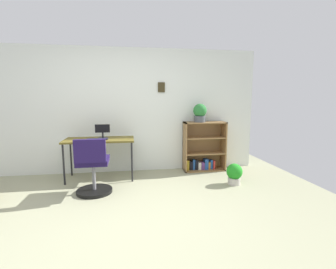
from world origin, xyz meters
TOP-DOWN VIEW (x-y plane):
  - ground_plane at (0.00, 0.00)m, footprint 6.24×6.24m
  - wall_back at (0.00, 2.15)m, footprint 5.20×0.12m
  - desk at (-0.37, 1.72)m, footprint 1.17×0.58m
  - monitor at (-0.32, 1.79)m, footprint 0.25×0.17m
  - keyboard at (-0.39, 1.64)m, footprint 0.35×0.11m
  - office_chair at (-0.39, 0.99)m, footprint 0.52×0.55m
  - bookshelf_low at (1.56, 1.96)m, footprint 0.80×0.30m
  - potted_plant_on_shelf at (1.47, 1.90)m, footprint 0.25×0.25m
  - potted_plant_floor at (1.82, 1.07)m, footprint 0.26×0.26m

SIDE VIEW (x-z plane):
  - ground_plane at x=0.00m, z-range 0.00..0.00m
  - potted_plant_floor at x=1.82m, z-range 0.01..0.36m
  - office_chair at x=-0.39m, z-range -0.05..0.79m
  - bookshelf_low at x=1.56m, z-range -0.05..0.90m
  - desk at x=-0.37m, z-range 0.30..1.00m
  - keyboard at x=-0.39m, z-range 0.70..0.72m
  - monitor at x=-0.32m, z-range 0.70..0.95m
  - potted_plant_on_shelf at x=1.47m, z-range 0.96..1.30m
  - wall_back at x=0.00m, z-range 0.00..2.32m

